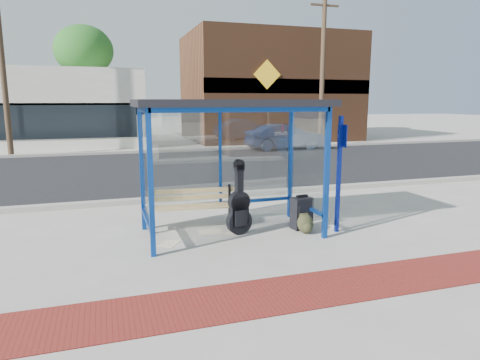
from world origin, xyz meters
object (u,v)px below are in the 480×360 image
object	(u,v)px
parked_car	(285,137)
guitar_bag	(239,209)
bench	(192,205)
backpack	(306,224)
fire_hydrant	(341,138)
suitcase	(302,213)

from	to	relation	value
parked_car	guitar_bag	bearing A→B (deg)	154.04
bench	parked_car	world-z (taller)	parked_car
backpack	fire_hydrant	bearing A→B (deg)	59.97
fire_hydrant	parked_car	bearing A→B (deg)	-160.54
guitar_bag	suitcase	size ratio (longest dim) A/B	1.96
bench	guitar_bag	distance (m)	1.00
guitar_bag	bench	bearing A→B (deg)	125.38
bench	suitcase	size ratio (longest dim) A/B	2.58
backpack	parked_car	distance (m)	13.76
backpack	parked_car	xyz separation A→B (m)	(5.17, 12.75, 0.46)
fire_hydrant	guitar_bag	bearing A→B (deg)	-126.91
guitar_bag	parked_car	distance (m)	13.94
bench	backpack	size ratio (longest dim) A/B	4.61
bench	suitcase	bearing A→B (deg)	-15.36
guitar_bag	parked_car	bearing A→B (deg)	52.17
suitcase	backpack	bearing A→B (deg)	-110.53
guitar_bag	suitcase	xyz separation A→B (m)	(1.23, -0.04, -0.17)
parked_car	fire_hydrant	distance (m)	4.32
suitcase	fire_hydrant	xyz separation A→B (m)	(9.18, 13.90, 0.06)
guitar_bag	fire_hydrant	world-z (taller)	guitar_bag
guitar_bag	backpack	world-z (taller)	guitar_bag
suitcase	backpack	world-z (taller)	suitcase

